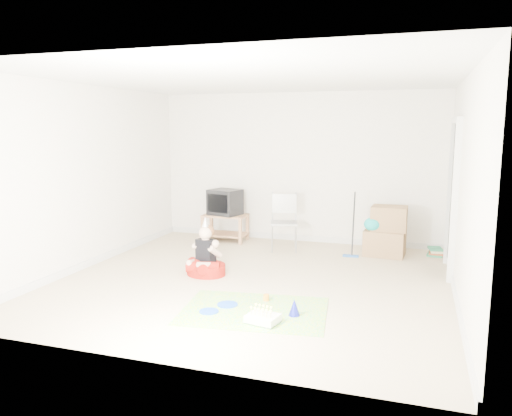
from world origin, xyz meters
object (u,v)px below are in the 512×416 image
(tv_stand, at_px, (225,225))
(birthday_cake, at_px, (263,319))
(folding_chair, at_px, (284,223))
(crt_tv, at_px, (225,202))
(seated_woman, at_px, (206,262))
(cardboard_boxes, at_px, (386,232))

(tv_stand, bearing_deg, birthday_cake, -62.82)
(folding_chair, height_order, birthday_cake, folding_chair)
(crt_tv, height_order, seated_woman, crt_tv)
(cardboard_boxes, bearing_deg, birthday_cake, -107.28)
(crt_tv, distance_m, seated_woman, 2.16)
(folding_chair, relative_size, cardboard_boxes, 1.20)
(tv_stand, distance_m, birthday_cake, 3.87)
(cardboard_boxes, xyz_separation_m, seated_woman, (-2.27, -1.85, -0.20))
(folding_chair, xyz_separation_m, birthday_cake, (0.59, -3.08, -0.41))
(folding_chair, relative_size, birthday_cake, 2.63)
(folding_chair, xyz_separation_m, cardboard_boxes, (1.60, 0.18, -0.08))
(tv_stand, xyz_separation_m, seated_woman, (0.51, -2.03, -0.10))
(crt_tv, relative_size, folding_chair, 0.55)
(tv_stand, relative_size, folding_chair, 0.82)
(cardboard_boxes, distance_m, birthday_cake, 3.43)
(cardboard_boxes, bearing_deg, tv_stand, 176.24)
(crt_tv, xyz_separation_m, seated_woman, (0.51, -2.03, -0.52))
(seated_woman, relative_size, birthday_cake, 2.25)
(seated_woman, height_order, birthday_cake, seated_woman)
(crt_tv, xyz_separation_m, cardboard_boxes, (2.78, -0.18, -0.32))
(tv_stand, relative_size, cardboard_boxes, 0.98)
(crt_tv, xyz_separation_m, folding_chair, (1.18, -0.36, -0.24))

